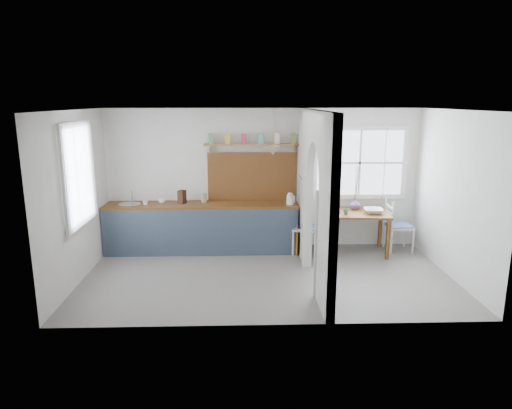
{
  "coord_description": "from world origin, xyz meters",
  "views": [
    {
      "loc": [
        -0.4,
        -6.8,
        2.74
      ],
      "look_at": [
        -0.17,
        0.4,
        1.09
      ],
      "focal_mm": 32.0,
      "sensor_mm": 36.0,
      "label": 1
    }
  ],
  "objects_px": {
    "dining_table": "(353,232)",
    "kettle": "(290,199)",
    "chair_left": "(306,227)",
    "chair_right": "(399,225)",
    "vase": "(355,204)"
  },
  "relations": [
    {
      "from": "chair_left",
      "to": "dining_table",
      "type": "bearing_deg",
      "value": 105.83
    },
    {
      "from": "kettle",
      "to": "vase",
      "type": "bearing_deg",
      "value": 21.69
    },
    {
      "from": "kettle",
      "to": "vase",
      "type": "relative_size",
      "value": 1.0
    },
    {
      "from": "dining_table",
      "to": "chair_right",
      "type": "distance_m",
      "value": 0.88
    },
    {
      "from": "dining_table",
      "to": "kettle",
      "type": "bearing_deg",
      "value": -176.51
    },
    {
      "from": "kettle",
      "to": "chair_right",
      "type": "bearing_deg",
      "value": 15.89
    },
    {
      "from": "chair_right",
      "to": "chair_left",
      "type": "bearing_deg",
      "value": 92.47
    },
    {
      "from": "chair_left",
      "to": "chair_right",
      "type": "distance_m",
      "value": 1.75
    },
    {
      "from": "dining_table",
      "to": "vase",
      "type": "bearing_deg",
      "value": 78.94
    },
    {
      "from": "dining_table",
      "to": "kettle",
      "type": "xyz_separation_m",
      "value": [
        -1.17,
        0.05,
        0.62
      ]
    },
    {
      "from": "chair_right",
      "to": "kettle",
      "type": "distance_m",
      "value": 2.1
    },
    {
      "from": "kettle",
      "to": "vase",
      "type": "xyz_separation_m",
      "value": [
        1.23,
        0.15,
        -0.14
      ]
    },
    {
      "from": "chair_left",
      "to": "chair_right",
      "type": "relative_size",
      "value": 1.02
    },
    {
      "from": "chair_right",
      "to": "vase",
      "type": "relative_size",
      "value": 4.71
    },
    {
      "from": "chair_left",
      "to": "kettle",
      "type": "xyz_separation_m",
      "value": [
        -0.29,
        0.07,
        0.51
      ]
    }
  ]
}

